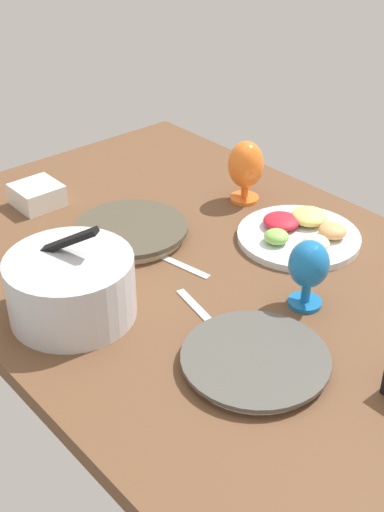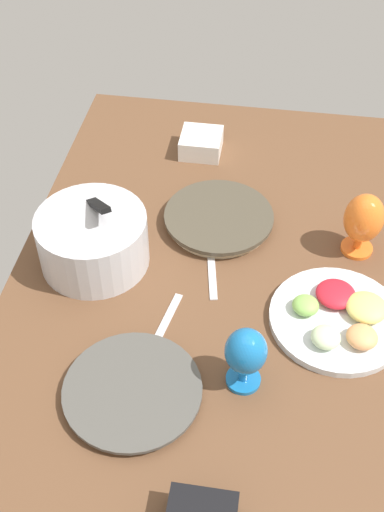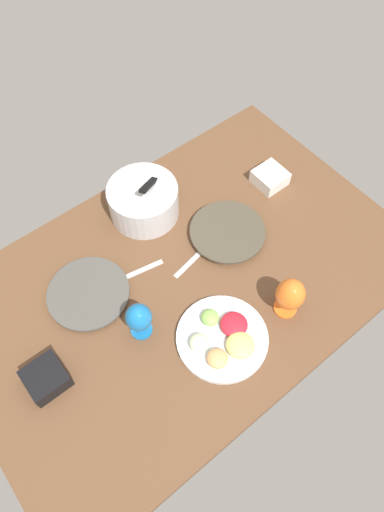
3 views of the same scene
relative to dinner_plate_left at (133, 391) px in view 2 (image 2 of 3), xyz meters
The scene contains 10 objects.
ground_plane 34.39cm from the dinner_plate_left, 26.61° to the right, with size 160.00×104.00×4.00cm, color brown.
dinner_plate_left is the anchor object (origin of this frame).
dinner_plate_right 55.42cm from the dinner_plate_left, 11.36° to the right, with size 28.42×28.42×3.15cm.
mixing_bowl 40.86cm from the dinner_plate_left, 25.48° to the left, with size 26.58×26.55×20.16cm.
fruit_platter 49.13cm from the dinner_plate_left, 58.33° to the right, with size 30.53×30.53×5.40cm.
hurricane_glass_blue 24.58cm from the dinner_plate_left, 72.74° to the right, with size 8.62×8.62×15.60cm.
hurricane_glass_orange 68.74cm from the dinner_plate_left, 42.78° to the right, with size 9.68×9.68×17.15cm.
square_bowl_white 84.68cm from the dinner_plate_left, ahead, with size 11.73×11.73×5.91cm.
fork_by_left_plate 19.70cm from the dinner_plate_left, ahead, with size 18.00×1.80×0.60cm, color silver.
fork_by_right_plate 38.54cm from the dinner_plate_left, 17.39° to the right, with size 18.00×1.80×0.60cm, color silver.
Camera 2 is at (-102.00, -8.04, 116.05)cm, focal length 46.00 mm.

